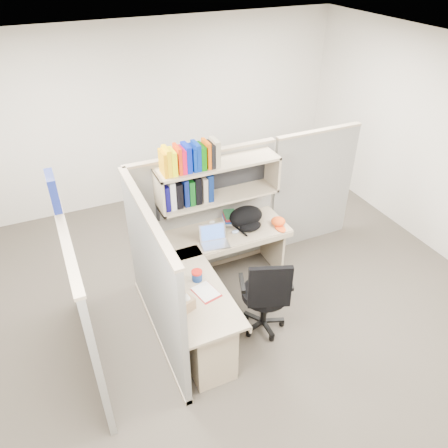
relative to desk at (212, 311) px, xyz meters
name	(u,v)px	position (x,y,z in m)	size (l,w,h in m)	color
ground	(236,312)	(0.41, 0.29, -0.44)	(6.00, 6.00, 0.00)	#352F29
room_shell	(238,189)	(0.41, 0.29, 1.18)	(6.00, 6.00, 6.00)	beige
cubicle	(188,234)	(0.04, 0.74, 0.47)	(3.79, 1.84, 1.95)	#61615C
desk	(212,311)	(0.00, 0.00, 0.00)	(1.74, 1.75, 0.73)	gray
laptop	(215,237)	(0.32, 0.67, 0.40)	(0.30, 0.30, 0.22)	silver
backpack	(248,219)	(0.81, 0.83, 0.41)	(0.41, 0.32, 0.24)	black
orange_cap	(278,221)	(1.17, 0.73, 0.34)	(0.17, 0.20, 0.09)	#EB4C14
snack_canister	(197,275)	(-0.07, 0.20, 0.35)	(0.11, 0.11, 0.11)	navy
tissue_box	(187,301)	(-0.30, -0.13, 0.39)	(0.12, 0.12, 0.19)	#A0805B
mouse	(235,232)	(0.63, 0.78, 0.31)	(0.09, 0.06, 0.03)	#9CB3DE
paper_cup	(212,225)	(0.42, 0.97, 0.34)	(0.07, 0.07, 0.09)	silver
book_stack	(230,217)	(0.68, 1.04, 0.34)	(0.16, 0.22, 0.11)	gray
loose_paper	(206,291)	(-0.06, 0.01, 0.29)	(0.19, 0.25, 0.00)	silver
task_chair	(265,306)	(0.57, -0.08, -0.07)	(0.59, 0.55, 1.03)	black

